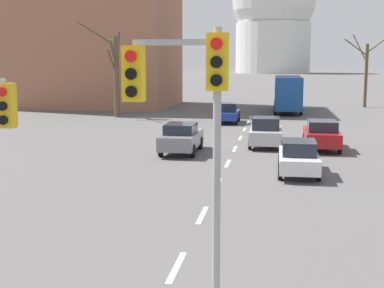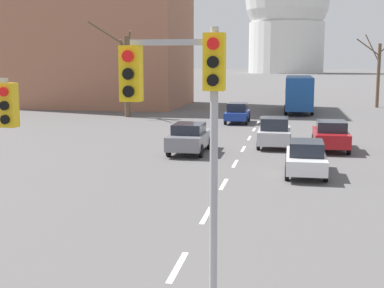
# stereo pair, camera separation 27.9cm
# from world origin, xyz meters

# --- Properties ---
(lane_stripe_1) EXTENTS (0.16, 2.00, 0.01)m
(lane_stripe_1) POSITION_xyz_m (0.00, 7.06, 0.00)
(lane_stripe_1) COLOR silver
(lane_stripe_1) RESTS_ON ground_plane
(lane_stripe_2) EXTENTS (0.16, 2.00, 0.01)m
(lane_stripe_2) POSITION_xyz_m (0.00, 11.56, 0.00)
(lane_stripe_2) COLOR silver
(lane_stripe_2) RESTS_ON ground_plane
(lane_stripe_3) EXTENTS (0.16, 2.00, 0.01)m
(lane_stripe_3) POSITION_xyz_m (0.00, 16.06, 0.00)
(lane_stripe_3) COLOR silver
(lane_stripe_3) RESTS_ON ground_plane
(lane_stripe_4) EXTENTS (0.16, 2.00, 0.01)m
(lane_stripe_4) POSITION_xyz_m (0.00, 20.56, 0.00)
(lane_stripe_4) COLOR silver
(lane_stripe_4) RESTS_ON ground_plane
(lane_stripe_5) EXTENTS (0.16, 2.00, 0.01)m
(lane_stripe_5) POSITION_xyz_m (0.00, 25.06, 0.00)
(lane_stripe_5) COLOR silver
(lane_stripe_5) RESTS_ON ground_plane
(lane_stripe_6) EXTENTS (0.16, 2.00, 0.01)m
(lane_stripe_6) POSITION_xyz_m (0.00, 29.56, 0.00)
(lane_stripe_6) COLOR silver
(lane_stripe_6) RESTS_ON ground_plane
(lane_stripe_7) EXTENTS (0.16, 2.00, 0.01)m
(lane_stripe_7) POSITION_xyz_m (0.00, 34.06, 0.00)
(lane_stripe_7) COLOR silver
(lane_stripe_7) RESTS_ON ground_plane
(lane_stripe_8) EXTENTS (0.16, 2.00, 0.01)m
(lane_stripe_8) POSITION_xyz_m (0.00, 38.56, 0.00)
(lane_stripe_8) COLOR silver
(lane_stripe_8) RESTS_ON ground_plane
(lane_stripe_9) EXTENTS (0.16, 2.00, 0.01)m
(lane_stripe_9) POSITION_xyz_m (0.00, 43.06, 0.00)
(lane_stripe_9) COLOR silver
(lane_stripe_9) RESTS_ON ground_plane
(traffic_signal_centre_tall) EXTENTS (1.82, 0.34, 5.49)m
(traffic_signal_centre_tall) POSITION_xyz_m (0.81, 3.97, 4.16)
(traffic_signal_centre_tall) COLOR #9E9EA3
(traffic_signal_centre_tall) RESTS_ON ground_plane
(sedan_near_left) EXTENTS (1.90, 4.51, 1.63)m
(sedan_near_left) POSITION_xyz_m (-2.78, 23.28, 0.84)
(sedan_near_left) COLOR slate
(sedan_near_left) RESTS_ON ground_plane
(sedan_near_right) EXTENTS (1.84, 4.07, 1.64)m
(sedan_near_right) POSITION_xyz_m (-1.63, 38.01, 0.83)
(sedan_near_right) COLOR navy
(sedan_near_right) RESTS_ON ground_plane
(sedan_mid_centre) EXTENTS (1.93, 4.35, 1.66)m
(sedan_mid_centre) POSITION_xyz_m (4.85, 25.60, 0.85)
(sedan_mid_centre) COLOR maroon
(sedan_mid_centre) RESTS_ON ground_plane
(sedan_far_left) EXTENTS (1.90, 4.56, 1.70)m
(sedan_far_left) POSITION_xyz_m (3.66, 69.70, 0.84)
(sedan_far_left) COLOR #2D4C33
(sedan_far_left) RESTS_ON ground_plane
(sedan_far_right) EXTENTS (1.88, 3.96, 1.74)m
(sedan_far_right) POSITION_xyz_m (1.71, 26.11, 0.85)
(sedan_far_right) COLOR #B7B7BC
(sedan_far_right) RESTS_ON ground_plane
(sedan_distant_centre) EXTENTS (1.76, 4.20, 1.53)m
(sedan_distant_centre) POSITION_xyz_m (3.31, 18.52, 0.77)
(sedan_distant_centre) COLOR silver
(sedan_distant_centre) RESTS_ON ground_plane
(city_bus) EXTENTS (2.66, 10.80, 3.48)m
(city_bus) POSITION_xyz_m (3.36, 48.85, 2.05)
(city_bus) COLOR #19478C
(city_bus) RESTS_ON ground_plane
(bare_tree_left_near) EXTENTS (4.34, 5.45, 8.48)m
(bare_tree_left_near) POSITION_xyz_m (-11.95, 41.09, 4.11)
(bare_tree_left_near) COLOR brown
(bare_tree_left_near) RESTS_ON ground_plane
(bare_tree_right_near) EXTENTS (5.29, 1.83, 8.17)m
(bare_tree_right_near) POSITION_xyz_m (11.82, 55.80, 3.92)
(bare_tree_right_near) COLOR brown
(bare_tree_right_near) RESTS_ON ground_plane
(capitol_dome) EXTENTS (36.31, 36.31, 51.29)m
(capitol_dome) POSITION_xyz_m (0.00, 237.02, 24.98)
(capitol_dome) COLOR silver
(capitol_dome) RESTS_ON ground_plane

